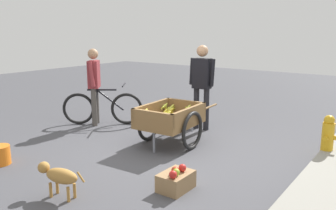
{
  "coord_description": "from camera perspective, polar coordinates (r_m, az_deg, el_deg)",
  "views": [
    {
      "loc": [
        4.27,
        3.14,
        1.93
      ],
      "look_at": [
        -0.15,
        -0.08,
        0.75
      ],
      "focal_mm": 37.21,
      "sensor_mm": 36.0,
      "label": 1
    }
  ],
  "objects": [
    {
      "name": "fruit_cart",
      "position": [
        5.92,
        0.31,
        -2.46
      ],
      "size": [
        1.69,
        0.97,
        0.7
      ],
      "color": "olive",
      "rests_on": "ground"
    },
    {
      "name": "bicycle",
      "position": [
        7.34,
        -10.65,
        -0.45
      ],
      "size": [
        1.03,
        1.37,
        0.85
      ],
      "color": "black",
      "rests_on": "ground"
    },
    {
      "name": "fire_hydrant",
      "position": [
        5.88,
        24.72,
        -4.71
      ],
      "size": [
        0.25,
        0.25,
        0.67
      ],
      "color": "gold",
      "rests_on": "ground"
    },
    {
      "name": "plastic_bucket",
      "position": [
        5.7,
        -25.84,
        -7.4
      ],
      "size": [
        0.29,
        0.29,
        0.28
      ],
      "primitive_type": "cylinder",
      "color": "orange",
      "rests_on": "ground"
    },
    {
      "name": "dog",
      "position": [
        4.33,
        -17.42,
        -10.95
      ],
      "size": [
        0.26,
        0.67,
        0.4
      ],
      "color": "#AD7A38",
      "rests_on": "ground"
    },
    {
      "name": "cyclist_person",
      "position": [
        7.26,
        -12.01,
        4.03
      ],
      "size": [
        0.43,
        0.41,
        1.57
      ],
      "color": "#4C4742",
      "rests_on": "ground"
    },
    {
      "name": "vendor_person",
      "position": [
        6.78,
        5.56,
        4.19
      ],
      "size": [
        0.22,
        0.55,
        1.65
      ],
      "color": "black",
      "rests_on": "ground"
    },
    {
      "name": "ground_plane",
      "position": [
        5.64,
        -0.22,
        -7.83
      ],
      "size": [
        24.0,
        24.0,
        0.0
      ],
      "primitive_type": "plane",
      "color": "#47474C"
    },
    {
      "name": "apple_crate",
      "position": [
        4.37,
        1.31,
        -12.2
      ],
      "size": [
        0.44,
        0.32,
        0.32
      ],
      "color": "#99754C",
      "rests_on": "ground"
    }
  ]
}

